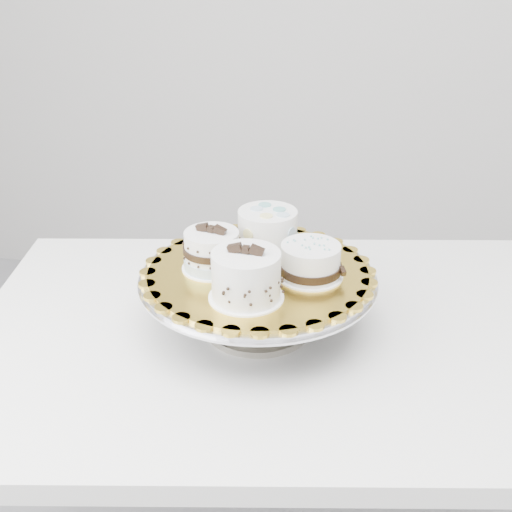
% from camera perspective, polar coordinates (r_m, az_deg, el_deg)
% --- Properties ---
extents(table, '(1.26, 0.96, 0.75)m').
position_cam_1_polar(table, '(1.22, 2.34, -9.81)').
color(table, white).
rests_on(table, floor).
extents(cake_stand, '(0.41, 0.41, 0.11)m').
position_cam_1_polar(cake_stand, '(1.12, 0.17, -3.13)').
color(cake_stand, gray).
rests_on(cake_stand, table).
extents(cake_board, '(0.39, 0.39, 0.01)m').
position_cam_1_polar(cake_board, '(1.11, 0.17, -1.42)').
color(cake_board, gold).
rests_on(cake_board, cake_stand).
extents(cake_swirl, '(0.12, 0.12, 0.10)m').
position_cam_1_polar(cake_swirl, '(1.01, -0.89, -1.88)').
color(cake_swirl, white).
rests_on(cake_swirl, cake_board).
extents(cake_banded, '(0.11, 0.11, 0.09)m').
position_cam_1_polar(cake_banded, '(1.10, -3.94, 0.37)').
color(cake_banded, white).
rests_on(cake_banded, cake_board).
extents(cake_dots, '(0.13, 0.13, 0.08)m').
position_cam_1_polar(cake_dots, '(1.16, 1.03, 2.26)').
color(cake_dots, white).
rests_on(cake_dots, cake_board).
extents(cake_ribbon, '(0.13, 0.13, 0.06)m').
position_cam_1_polar(cake_ribbon, '(1.08, 4.91, -0.53)').
color(cake_ribbon, white).
rests_on(cake_ribbon, cake_board).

